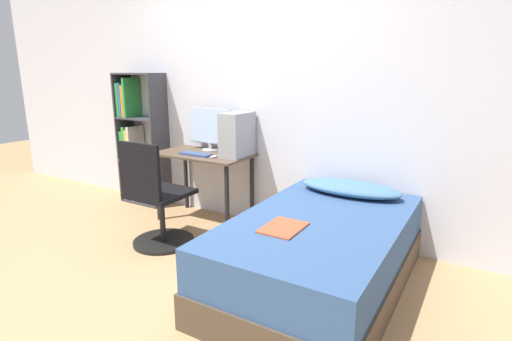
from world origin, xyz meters
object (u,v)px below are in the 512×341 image
at_px(pc_tower, 237,134).
at_px(monitor, 210,128).
at_px(office_chair, 157,206).
at_px(bookshelf, 136,144).
at_px(bed, 319,254).
at_px(keyboard, 196,154).

bearing_deg(pc_tower, monitor, 166.11).
relative_size(office_chair, pc_tower, 2.27).
height_order(bookshelf, office_chair, bookshelf).
height_order(bookshelf, bed, bookshelf).
bearing_deg(keyboard, monitor, 95.98).
bearing_deg(keyboard, pc_tower, 25.58).
xyz_separation_m(office_chair, bed, (1.51, 0.06, -0.11)).
height_order(bed, keyboard, keyboard).
bearing_deg(pc_tower, bookshelf, 177.70).
relative_size(monitor, keyboard, 1.55).
bearing_deg(bed, office_chair, -177.55).
distance_m(bed, monitor, 1.90).
height_order(monitor, keyboard, monitor).
height_order(bookshelf, pc_tower, bookshelf).
bearing_deg(keyboard, office_chair, -87.17).
relative_size(bed, pc_tower, 4.30).
relative_size(bookshelf, office_chair, 1.57).
relative_size(bookshelf, bed, 0.83).
distance_m(bookshelf, bed, 2.78).
relative_size(bookshelf, pc_tower, 3.56).
xyz_separation_m(bed, keyboard, (-1.54, 0.53, 0.47)).
xyz_separation_m(bookshelf, keyboard, (1.09, -0.24, 0.03)).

